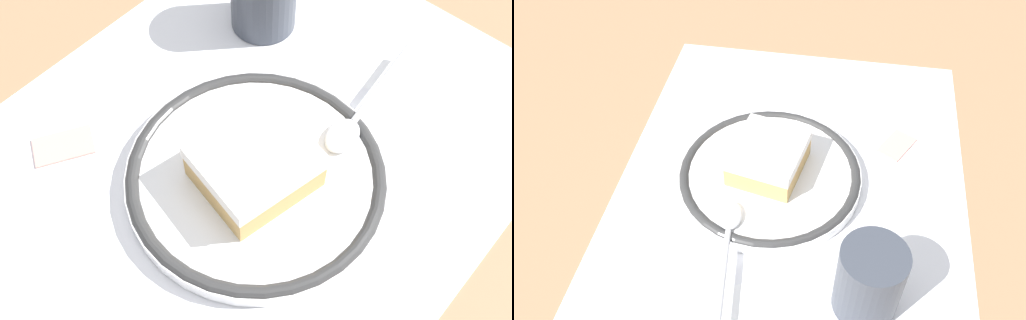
% 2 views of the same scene
% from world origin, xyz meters
% --- Properties ---
extents(ground_plane, '(2.40, 2.40, 0.00)m').
position_xyz_m(ground_plane, '(0.00, 0.00, 0.00)').
color(ground_plane, '#9E7551').
extents(placemat, '(0.52, 0.40, 0.00)m').
position_xyz_m(placemat, '(0.00, 0.00, 0.00)').
color(placemat, white).
rests_on(placemat, ground_plane).
extents(plate, '(0.21, 0.21, 0.02)m').
position_xyz_m(plate, '(0.01, 0.03, 0.01)').
color(plate, white).
rests_on(plate, placemat).
extents(cake_slice, '(0.10, 0.09, 0.04)m').
position_xyz_m(cake_slice, '(0.02, 0.03, 0.04)').
color(cake_slice, tan).
rests_on(cake_slice, plate).
extents(spoon, '(0.14, 0.03, 0.01)m').
position_xyz_m(spoon, '(-0.08, 0.05, 0.02)').
color(spoon, silver).
rests_on(spoon, plate).
extents(napkin, '(0.15, 0.17, 0.00)m').
position_xyz_m(napkin, '(-0.18, 0.02, 0.00)').
color(napkin, white).
rests_on(napkin, placemat).
extents(sugar_packet, '(0.06, 0.05, 0.01)m').
position_xyz_m(sugar_packet, '(0.09, -0.12, 0.00)').
color(sugar_packet, '#E5998C').
rests_on(sugar_packet, placemat).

